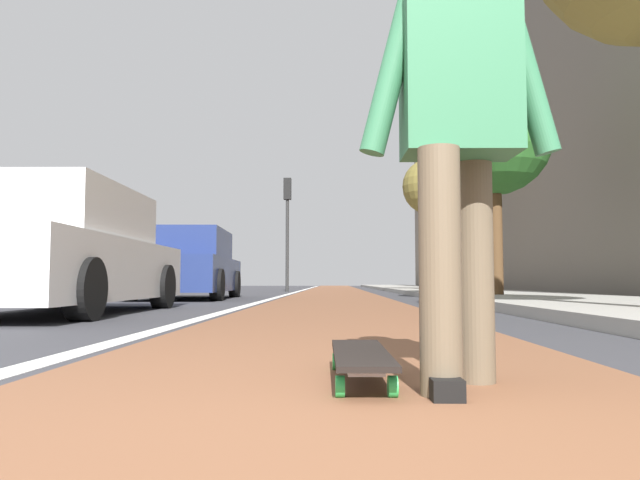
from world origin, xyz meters
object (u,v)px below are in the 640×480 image
Objects in this scene: skateboard at (362,357)px; parked_car_mid at (188,266)px; street_tree_far at (431,189)px; traffic_light at (288,213)px; skater_person at (460,123)px; street_tree_mid at (494,140)px; parked_car_near at (62,254)px.

parked_car_mid is at bearing 17.17° from skateboard.
traffic_light is at bearing 63.24° from street_tree_far.
skater_person is at bearing -113.35° from skateboard.
traffic_light is at bearing -8.52° from parked_car_mid.
skateboard is at bearing 169.91° from street_tree_far.
street_tree_mid is (-10.24, -4.91, 0.26)m from traffic_light.
street_tree_far reaches higher than parked_car_near.
street_tree_far is at bearing -42.83° from parked_car_mid.
skateboard is at bearing -162.83° from parked_car_mid.
skateboard is 0.19× the size of parked_car_mid.
skateboard is at bearing 66.65° from skater_person.
street_tree_mid is 7.77m from street_tree_far.
traffic_light is 5.52m from street_tree_far.
traffic_light is 0.95× the size of street_tree_far.
street_tree_mid is at bearing -17.94° from skateboard.
parked_car_near is at bearing 174.58° from traffic_light.
skateboard is at bearing -144.61° from parked_car_near.
street_tree_far reaches higher than skater_person.
street_tree_far is at bearing -0.00° from street_tree_mid.
skateboard is 17.82m from street_tree_far.
skater_person is 0.38× the size of parked_car_mid.
street_tree_mid is at bearing 180.00° from street_tree_far.
street_tree_far is (6.79, -6.30, 2.71)m from parked_car_mid.
street_tree_far reaches higher than skateboard.
skater_person is 0.39× the size of traffic_light.
skater_person is at bearing -142.73° from parked_car_near.
parked_car_near is 5.84m from parked_car_mid.
traffic_light is at bearing -5.42° from parked_car_near.
parked_car_near reaches higher than skateboard.
street_tree_mid is at bearing -52.50° from parked_car_near.
parked_car_mid is at bearing -0.45° from parked_car_near.
skateboard is 20.00m from traffic_light.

